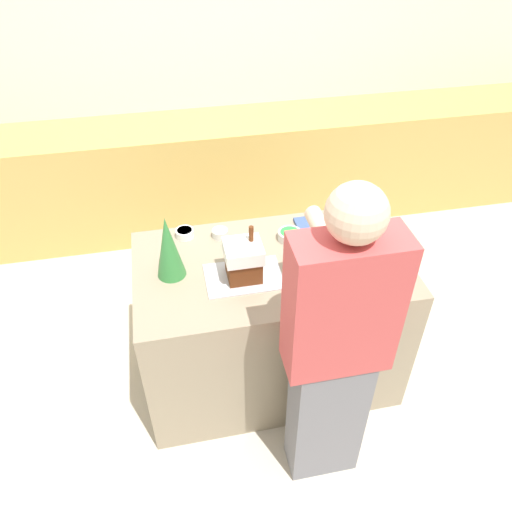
{
  "coord_description": "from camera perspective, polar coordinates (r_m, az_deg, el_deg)",
  "views": [
    {
      "loc": [
        -0.49,
        -1.97,
        2.6
      ],
      "look_at": [
        -0.08,
        0.0,
        0.95
      ],
      "focal_mm": 35.0,
      "sensor_mm": 36.0,
      "label": 1
    }
  ],
  "objects": [
    {
      "name": "candy_bowl_front_corner",
      "position": [
        2.82,
        -4.13,
        2.64
      ],
      "size": [
        0.09,
        0.09,
        0.05
      ],
      "color": "silver",
      "rests_on": "kitchen_island"
    },
    {
      "name": "candy_bowl_far_right",
      "position": [
        2.8,
        3.89,
        2.39
      ],
      "size": [
        0.13,
        0.13,
        0.05
      ],
      "color": "silver",
      "rests_on": "kitchen_island"
    },
    {
      "name": "back_cabinet_block",
      "position": [
        4.32,
        -3.66,
        9.52
      ],
      "size": [
        6.0,
        0.6,
        0.93
      ],
      "color": "tan",
      "rests_on": "ground_plane"
    },
    {
      "name": "decorative_tree",
      "position": [
        2.51,
        -9.99,
        1.0
      ],
      "size": [
        0.15,
        0.15,
        0.35
      ],
      "color": "#33843D",
      "rests_on": "kitchen_island"
    },
    {
      "name": "candy_bowl_near_tray_right",
      "position": [
        2.85,
        -8.15,
        2.64
      ],
      "size": [
        0.1,
        0.1,
        0.05
      ],
      "color": "white",
      "rests_on": "kitchen_island"
    },
    {
      "name": "cookbook",
      "position": [
        2.92,
        6.61,
        3.52
      ],
      "size": [
        0.2,
        0.17,
        0.02
      ],
      "color": "#3F598C",
      "rests_on": "kitchen_island"
    },
    {
      "name": "candy_bowl_far_left",
      "position": [
        2.92,
        10.22,
        3.39
      ],
      "size": [
        0.12,
        0.12,
        0.04
      ],
      "color": "white",
      "rests_on": "kitchen_island"
    },
    {
      "name": "mug",
      "position": [
        2.57,
        9.96,
        -1.74
      ],
      "size": [
        0.08,
        0.08,
        0.09
      ],
      "color": "#2D2D33",
      "rests_on": "kitchen_island"
    },
    {
      "name": "gingerbread_house",
      "position": [
        2.49,
        -1.44,
        -0.44
      ],
      "size": [
        0.19,
        0.18,
        0.28
      ],
      "color": "#5B2D14",
      "rests_on": "baking_tray"
    },
    {
      "name": "baking_tray",
      "position": [
        2.56,
        -1.41,
        -2.35
      ],
      "size": [
        0.39,
        0.27,
        0.01
      ],
      "color": "silver",
      "rests_on": "kitchen_island"
    },
    {
      "name": "ground_plane",
      "position": [
        3.3,
        1.42,
        -12.76
      ],
      "size": [
        12.0,
        12.0,
        0.0
      ],
      "primitive_type": "plane",
      "color": "beige"
    },
    {
      "name": "person",
      "position": [
        2.25,
        9.04,
        -10.6
      ],
      "size": [
        0.46,
        0.57,
        1.74
      ],
      "color": "slate",
      "rests_on": "ground_plane"
    },
    {
      "name": "kitchen_island",
      "position": [
        2.96,
        1.56,
        -7.42
      ],
      "size": [
        1.45,
        0.85,
        0.89
      ],
      "color": "gray",
      "rests_on": "ground_plane"
    },
    {
      "name": "wall_back",
      "position": [
        4.28,
        -4.86,
        21.44
      ],
      "size": [
        8.0,
        0.05,
        2.6
      ],
      "color": "white",
      "rests_on": "ground_plane"
    }
  ]
}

